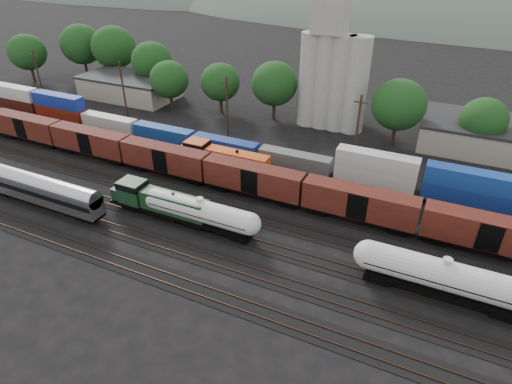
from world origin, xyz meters
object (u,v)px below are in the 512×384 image
at_px(passenger_coach, 39,189).
at_px(green_locomotive, 157,201).
at_px(grain_silo, 333,71).
at_px(tank_car_a, 201,212).
at_px(orange_locomotive, 221,158).

bearing_deg(passenger_coach, green_locomotive, 17.04).
xyz_separation_m(passenger_coach, grain_silo, (27.90, 46.00, 8.29)).
xyz_separation_m(tank_car_a, orange_locomotive, (-5.44, 15.00, -0.13)).
xyz_separation_m(passenger_coach, orange_locomotive, (17.80, 20.00, -0.46)).
height_order(tank_car_a, passenger_coach, passenger_coach).
height_order(green_locomotive, orange_locomotive, orange_locomotive).
height_order(tank_car_a, orange_locomotive, tank_car_a).
distance_m(passenger_coach, grain_silo, 54.43).
bearing_deg(grain_silo, passenger_coach, -121.23).
distance_m(green_locomotive, tank_car_a, 6.93).
bearing_deg(green_locomotive, grain_silo, 74.22).
bearing_deg(grain_silo, green_locomotive, -105.78).
bearing_deg(passenger_coach, grain_silo, 58.77).
xyz_separation_m(tank_car_a, passenger_coach, (-23.24, -5.00, 0.33)).
bearing_deg(tank_car_a, passenger_coach, -167.86).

